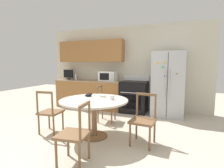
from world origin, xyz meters
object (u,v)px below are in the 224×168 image
oven_range (134,96)px  microwave (108,76)px  dining_chair_near (75,134)px  candle_glass (112,98)px  dining_chair_left (50,112)px  wallet (89,95)px  dining_chair_far (106,104)px  refrigerator (168,84)px  countertop_tv (68,74)px  dining_chair_right (143,120)px  counter_bottle (76,77)px

oven_range → microwave: (-0.85, 0.02, 0.58)m
dining_chair_near → candle_glass: size_ratio=9.48×
dining_chair_left → wallet: dining_chair_left is taller
microwave → dining_chair_far: (0.39, -1.12, -0.62)m
refrigerator → dining_chair_left: bearing=-135.8°
countertop_tv → candle_glass: bearing=-40.4°
microwave → dining_chair_right: microwave is taller
refrigerator → dining_chair_near: (-1.10, -2.95, -0.45)m
countertop_tv → dining_chair_right: 3.74m
oven_range → dining_chair_left: 2.52m
counter_bottle → dining_chair_near: bearing=-58.0°
dining_chair_left → dining_chair_near: same height
countertop_tv → dining_chair_far: size_ratio=0.39×
counter_bottle → dining_chair_far: counter_bottle is taller
counter_bottle → dining_chair_right: 3.39m
candle_glass → wallet: (-0.59, 0.15, -0.01)m
dining_chair_far → dining_chair_left: 1.35m
refrigerator → candle_glass: size_ratio=18.54×
dining_chair_near → candle_glass: 1.12m
oven_range → dining_chair_right: (0.66, -2.02, -0.03)m
dining_chair_far → oven_range: bearing=151.4°
candle_glass → dining_chair_left: bearing=-168.8°
dining_chair_left → candle_glass: dining_chair_left is taller
microwave → candle_glass: (0.87, -1.96, -0.27)m
countertop_tv → wallet: 2.62m
microwave → wallet: 1.85m
refrigerator → counter_bottle: 2.97m
microwave → dining_chair_far: size_ratio=0.59×
refrigerator → dining_chair_far: 1.82m
microwave → dining_chair_near: 3.16m
dining_chair_left → dining_chair_right: bearing=-0.4°
oven_range → candle_glass: 1.96m
oven_range → wallet: size_ratio=6.25×
microwave → candle_glass: 2.16m
refrigerator → microwave: (-1.80, 0.06, 0.17)m
wallet → dining_chair_right: bearing=-10.7°
countertop_tv → dining_chair_right: countertop_tv is taller
countertop_tv → oven_range: bearing=-2.3°
dining_chair_right → dining_chair_left: same height
countertop_tv → dining_chair_left: (1.10, -2.28, -0.64)m
dining_chair_far → candle_glass: (0.49, -0.84, 0.35)m
candle_glass → dining_chair_right: bearing=-7.5°
dining_chair_left → oven_range: bearing=54.7°
microwave → dining_chair_far: bearing=-71.0°
dining_chair_far → wallet: dining_chair_far is taller
dining_chair_near → wallet: dining_chair_near is taller
counter_bottle → candle_glass: size_ratio=2.47×
countertop_tv → counter_bottle: (0.35, -0.10, -0.09)m
refrigerator → oven_range: (-0.96, 0.04, -0.41)m
counter_bottle → refrigerator: bearing=-0.7°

